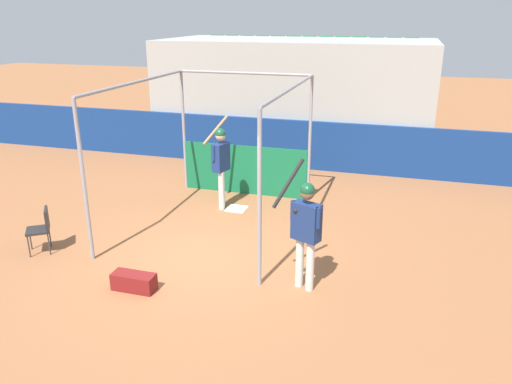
# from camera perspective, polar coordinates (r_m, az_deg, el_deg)

# --- Properties ---
(ground_plane) EXTENTS (60.00, 60.00, 0.00)m
(ground_plane) POSITION_cam_1_polar(r_m,az_deg,el_deg) (9.16, -6.39, -7.50)
(ground_plane) COLOR #935B38
(outfield_wall) EXTENTS (24.00, 0.12, 1.37)m
(outfield_wall) POSITION_cam_1_polar(r_m,az_deg,el_deg) (14.25, 2.81, 5.59)
(outfield_wall) COLOR navy
(outfield_wall) RESTS_ON ground
(bleacher_section) EXTENTS (8.15, 4.00, 3.45)m
(bleacher_section) POSITION_cam_1_polar(r_m,az_deg,el_deg) (16.01, 4.69, 10.91)
(bleacher_section) COLOR #9E9E99
(bleacher_section) RESTS_ON ground
(batting_cage) EXTENTS (3.20, 4.17, 2.93)m
(batting_cage) POSITION_cam_1_polar(r_m,az_deg,el_deg) (11.09, -2.70, 4.80)
(batting_cage) COLOR gray
(batting_cage) RESTS_ON ground
(home_plate) EXTENTS (0.44, 0.44, 0.02)m
(home_plate) POSITION_cam_1_polar(r_m,az_deg,el_deg) (11.29, -2.23, -1.91)
(home_plate) COLOR white
(home_plate) RESTS_ON ground
(player_batter) EXTENTS (0.59, 0.92, 1.99)m
(player_batter) POSITION_cam_1_polar(r_m,az_deg,el_deg) (11.05, -4.05, 3.66)
(player_batter) COLOR silver
(player_batter) RESTS_ON ground
(player_waiting) EXTENTS (0.80, 0.54, 2.08)m
(player_waiting) POSITION_cam_1_polar(r_m,az_deg,el_deg) (7.75, 5.68, -3.87)
(player_waiting) COLOR silver
(player_waiting) RESTS_ON ground
(folding_chair) EXTENTS (0.56, 0.56, 0.84)m
(folding_chair) POSITION_cam_1_polar(r_m,az_deg,el_deg) (9.93, -23.26, -3.57)
(folding_chair) COLOR black
(folding_chair) RESTS_ON ground
(equipment_bag) EXTENTS (0.70, 0.28, 0.28)m
(equipment_bag) POSITION_cam_1_polar(r_m,az_deg,el_deg) (8.31, -13.78, -9.93)
(equipment_bag) COLOR maroon
(equipment_bag) RESTS_ON ground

